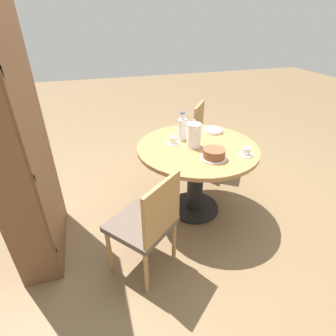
# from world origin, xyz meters

# --- Properties ---
(ground_plane) EXTENTS (14.00, 14.00, 0.00)m
(ground_plane) POSITION_xyz_m (0.00, 0.00, 0.00)
(ground_plane) COLOR brown
(dining_table) EXTENTS (1.11, 1.11, 0.73)m
(dining_table) POSITION_xyz_m (0.00, 0.00, 0.55)
(dining_table) COLOR black
(dining_table) RESTS_ON ground_plane
(chair_a) EXTENTS (0.59, 0.59, 0.86)m
(chair_a) POSITION_xyz_m (-0.58, 0.62, 0.46)
(chair_a) COLOR #A87A47
(chair_a) RESTS_ON ground_plane
(chair_b) EXTENTS (0.59, 0.59, 0.86)m
(chair_b) POSITION_xyz_m (0.72, -0.46, 0.46)
(chair_b) COLOR #A87A47
(chair_b) RESTS_ON ground_plane
(bookshelf) EXTENTS (0.81, 0.28, 1.86)m
(bookshelf) POSITION_xyz_m (-0.10, 1.40, 0.92)
(bookshelf) COLOR brown
(bookshelf) RESTS_ON ground_plane
(coffee_pot) EXTENTS (0.13, 0.13, 0.26)m
(coffee_pot) POSITION_xyz_m (-0.00, 0.04, 0.84)
(coffee_pot) COLOR white
(coffee_pot) RESTS_ON dining_table
(water_bottle) EXTENTS (0.08, 0.08, 0.27)m
(water_bottle) POSITION_xyz_m (0.18, 0.09, 0.84)
(water_bottle) COLOR silver
(water_bottle) RESTS_ON dining_table
(cake_main) EXTENTS (0.21, 0.21, 0.09)m
(cake_main) POSITION_xyz_m (-0.27, -0.03, 0.77)
(cake_main) COLOR white
(cake_main) RESTS_ON dining_table
(cup_a) EXTENTS (0.13, 0.13, 0.07)m
(cup_a) POSITION_xyz_m (0.22, -0.06, 0.75)
(cup_a) COLOR white
(cup_a) RESTS_ON dining_table
(cup_b) EXTENTS (0.13, 0.13, 0.07)m
(cup_b) POSITION_xyz_m (0.11, 0.20, 0.75)
(cup_b) COLOR white
(cup_b) RESTS_ON dining_table
(cup_c) EXTENTS (0.13, 0.13, 0.07)m
(cup_c) POSITION_xyz_m (0.43, -0.07, 0.75)
(cup_c) COLOR white
(cup_c) RESTS_ON dining_table
(cup_d) EXTENTS (0.13, 0.13, 0.07)m
(cup_d) POSITION_xyz_m (-0.29, -0.33, 0.75)
(cup_d) COLOR white
(cup_d) RESTS_ON dining_table
(plate_stack) EXTENTS (0.19, 0.19, 0.03)m
(plate_stack) POSITION_xyz_m (0.27, -0.28, 0.74)
(plate_stack) COLOR white
(plate_stack) RESTS_ON dining_table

